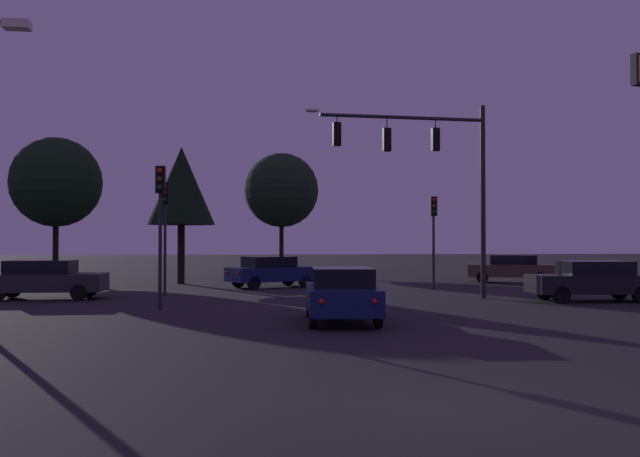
{
  "coord_description": "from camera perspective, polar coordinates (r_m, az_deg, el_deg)",
  "views": [
    {
      "loc": [
        -3.01,
        -8.61,
        2.24
      ],
      "look_at": [
        -0.42,
        14.76,
        2.71
      ],
      "focal_mm": 37.39,
      "sensor_mm": 36.0,
      "label": 1
    }
  ],
  "objects": [
    {
      "name": "tree_center_horizon",
      "position": [
        36.33,
        -11.78,
        3.56
      ],
      "size": [
        3.56,
        3.56,
        7.31
      ],
      "color": "black",
      "rests_on": "ground"
    },
    {
      "name": "car_parked_lot",
      "position": [
        32.68,
        -4.22,
        -3.67
      ],
      "size": [
        4.63,
        3.55,
        1.52
      ],
      "color": "#0F1947",
      "rests_on": "ground"
    },
    {
      "name": "car_far_lane",
      "position": [
        38.0,
        16.05,
        -3.28
      ],
      "size": [
        4.81,
        3.23,
        1.52
      ],
      "color": "#473828",
      "rests_on": "ground"
    },
    {
      "name": "traffic_light_median",
      "position": [
        31.29,
        9.7,
        0.4
      ],
      "size": [
        0.3,
        0.35,
        4.34
      ],
      "color": "#232326",
      "rests_on": "ground"
    },
    {
      "name": "tree_behind_sign",
      "position": [
        47.26,
        -3.31,
        3.28
      ],
      "size": [
        5.25,
        5.25,
        8.52
      ],
      "color": "black",
      "rests_on": "ground"
    },
    {
      "name": "ground_plane",
      "position": [
        33.32,
        -1.14,
        -5.0
      ],
      "size": [
        168.0,
        168.0,
        0.0
      ],
      "primitive_type": "plane",
      "color": "black",
      "rests_on": "ground"
    },
    {
      "name": "traffic_light_corner_left",
      "position": [
        22.6,
        -13.52,
        1.68
      ],
      "size": [
        0.32,
        0.36,
        4.75
      ],
      "color": "#232326",
      "rests_on": "ground"
    },
    {
      "name": "traffic_light_corner_right",
      "position": [
        28.32,
        -13.12,
        1.06
      ],
      "size": [
        0.32,
        0.36,
        4.7
      ],
      "color": "#232326",
      "rests_on": "ground"
    },
    {
      "name": "car_nearside_lane",
      "position": [
        18.67,
        1.85,
        -5.58
      ],
      "size": [
        2.15,
        4.35,
        1.52
      ],
      "color": "#0F1947",
      "rests_on": "ground"
    },
    {
      "name": "car_crossing_right",
      "position": [
        27.03,
        22.27,
        -4.12
      ],
      "size": [
        4.66,
        1.99,
        1.52
      ],
      "color": "black",
      "rests_on": "ground"
    },
    {
      "name": "car_crossing_left",
      "position": [
        28.12,
        -22.55,
        -4.0
      ],
      "size": [
        4.6,
        1.88,
        1.52
      ],
      "color": "#232328",
      "rests_on": "ground"
    },
    {
      "name": "traffic_signal_mast_arm",
      "position": [
        26.55,
        9.33,
        5.71
      ],
      "size": [
        7.26,
        0.75,
        7.67
      ],
      "color": "#232326",
      "rests_on": "ground"
    },
    {
      "name": "tree_left_far",
      "position": [
        43.14,
        -21.66,
        3.69
      ],
      "size": [
        5.39,
        5.39,
        8.52
      ],
      "color": "black",
      "rests_on": "ground"
    }
  ]
}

